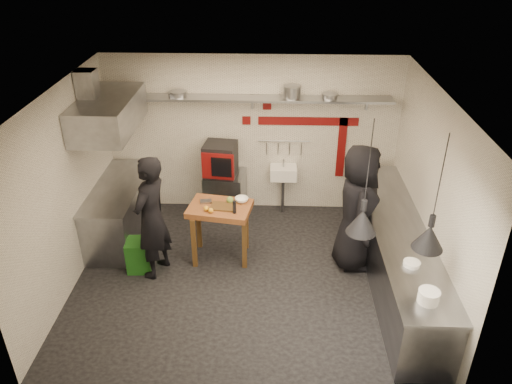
{
  "coord_description": "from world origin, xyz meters",
  "views": [
    {
      "loc": [
        0.35,
        -5.93,
        4.7
      ],
      "look_at": [
        0.13,
        0.3,
        1.27
      ],
      "focal_mm": 35.0,
      "sensor_mm": 36.0,
      "label": 1
    }
  ],
  "objects_px": {
    "oven_stand": "(225,193)",
    "chef_left": "(151,218)",
    "combi_oven": "(220,160)",
    "chef_right": "(357,208)",
    "prep_table": "(221,232)",
    "green_bin": "(139,255)"
  },
  "relations": [
    {
      "from": "combi_oven",
      "to": "chef_left",
      "type": "distance_m",
      "value": 1.89
    },
    {
      "from": "chef_right",
      "to": "chef_left",
      "type": "bearing_deg",
      "value": 98.99
    },
    {
      "from": "oven_stand",
      "to": "combi_oven",
      "type": "height_order",
      "value": "combi_oven"
    },
    {
      "from": "oven_stand",
      "to": "chef_left",
      "type": "bearing_deg",
      "value": -109.91
    },
    {
      "from": "prep_table",
      "to": "chef_left",
      "type": "xyz_separation_m",
      "value": [
        -0.94,
        -0.42,
        0.49
      ]
    },
    {
      "from": "prep_table",
      "to": "oven_stand",
      "type": "bearing_deg",
      "value": 101.56
    },
    {
      "from": "chef_left",
      "to": "oven_stand",
      "type": "bearing_deg",
      "value": 172.66
    },
    {
      "from": "combi_oven",
      "to": "green_bin",
      "type": "relative_size",
      "value": 1.16
    },
    {
      "from": "green_bin",
      "to": "combi_oven",
      "type": "bearing_deg",
      "value": 56.25
    },
    {
      "from": "combi_oven",
      "to": "chef_right",
      "type": "distance_m",
      "value": 2.54
    },
    {
      "from": "chef_left",
      "to": "chef_right",
      "type": "distance_m",
      "value": 2.99
    },
    {
      "from": "green_bin",
      "to": "chef_left",
      "type": "bearing_deg",
      "value": -12.07
    },
    {
      "from": "chef_right",
      "to": "oven_stand",
      "type": "bearing_deg",
      "value": 58.37
    },
    {
      "from": "chef_right",
      "to": "combi_oven",
      "type": "bearing_deg",
      "value": 60.24
    },
    {
      "from": "combi_oven",
      "to": "chef_right",
      "type": "xyz_separation_m",
      "value": [
        2.14,
        -1.37,
        -0.11
      ]
    },
    {
      "from": "oven_stand",
      "to": "chef_right",
      "type": "height_order",
      "value": "chef_right"
    },
    {
      "from": "combi_oven",
      "to": "prep_table",
      "type": "bearing_deg",
      "value": -78.0
    },
    {
      "from": "oven_stand",
      "to": "green_bin",
      "type": "relative_size",
      "value": 1.6
    },
    {
      "from": "green_bin",
      "to": "prep_table",
      "type": "bearing_deg",
      "value": 16.65
    },
    {
      "from": "prep_table",
      "to": "green_bin",
      "type": "bearing_deg",
      "value": -153.91
    },
    {
      "from": "combi_oven",
      "to": "chef_left",
      "type": "xyz_separation_m",
      "value": [
        -0.83,
        -1.69,
        -0.14
      ]
    },
    {
      "from": "oven_stand",
      "to": "chef_left",
      "type": "relative_size",
      "value": 0.42
    }
  ]
}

